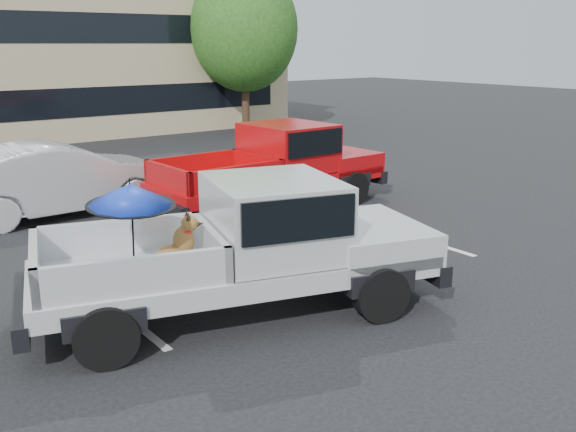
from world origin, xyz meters
The scene contains 9 objects.
ground centered at (0.00, 0.00, 0.00)m, with size 90.00×90.00×0.00m, color black.
stripe_left centered at (-3.00, 2.00, 0.00)m, with size 0.12×5.00×0.01m, color silver.
stripe_right centered at (3.00, 2.00, 0.00)m, with size 0.12×5.00×0.01m, color silver.
motel_building centered at (2.00, 20.99, 3.21)m, with size 20.40×8.40×6.30m.
tree_right centered at (9.00, 16.00, 4.21)m, with size 4.46×4.46×6.78m.
tree_back centered at (6.00, 24.00, 4.41)m, with size 4.68×4.68×7.11m.
silver_pickup centered at (-1.41, -0.14, 1.05)m, with size 6.01×3.45×2.06m.
red_pickup centered at (2.46, 4.51, 1.03)m, with size 5.80×2.30×1.89m.
silver_sedan centered at (-1.88, 6.83, 0.80)m, with size 1.68×4.83×1.59m, color silver.
Camera 1 is at (-6.14, -7.12, 3.66)m, focal length 40.00 mm.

